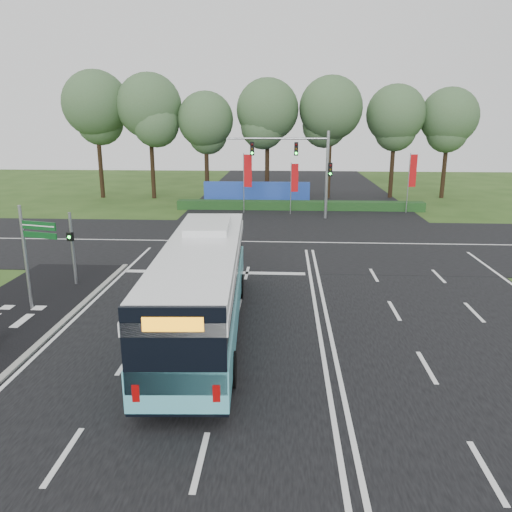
% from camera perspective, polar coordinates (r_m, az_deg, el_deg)
% --- Properties ---
extents(ground, '(120.00, 120.00, 0.00)m').
position_cam_1_polar(ground, '(21.49, 6.83, -6.14)').
color(ground, '#2A4818').
rests_on(ground, ground).
extents(road_main, '(20.00, 120.00, 0.04)m').
position_cam_1_polar(road_main, '(21.48, 6.83, -6.09)').
color(road_main, black).
rests_on(road_main, ground).
extents(road_cross, '(120.00, 14.00, 0.05)m').
position_cam_1_polar(road_cross, '(32.93, 5.60, 1.53)').
color(road_cross, black).
rests_on(road_cross, ground).
extents(kerb_strip, '(0.25, 18.00, 0.12)m').
position_cam_1_polar(kerb_strip, '(20.57, -22.24, -8.05)').
color(kerb_strip, gray).
rests_on(kerb_strip, ground).
extents(city_bus, '(3.36, 13.01, 3.70)m').
position_cam_1_polar(city_bus, '(18.72, -6.14, -3.33)').
color(city_bus, '#59C0CF').
rests_on(city_bus, ground).
extents(pedestrian_signal, '(0.33, 0.42, 3.60)m').
position_cam_1_polar(pedestrian_signal, '(25.46, -20.26, 1.06)').
color(pedestrian_signal, gray).
rests_on(pedestrian_signal, ground).
extents(street_sign, '(1.70, 0.53, 4.48)m').
position_cam_1_polar(street_sign, '(22.46, -24.30, 0.99)').
color(street_sign, gray).
rests_on(street_sign, ground).
extents(banner_flag_left, '(0.75, 0.20, 5.12)m').
position_cam_1_polar(banner_flag_left, '(42.97, -1.07, 9.27)').
color(banner_flag_left, gray).
rests_on(banner_flag_left, ground).
extents(banner_flag_mid, '(0.64, 0.15, 4.38)m').
position_cam_1_polar(banner_flag_mid, '(42.52, 4.33, 8.56)').
color(banner_flag_mid, gray).
rests_on(banner_flag_mid, ground).
extents(banner_flag_right, '(0.72, 0.31, 5.13)m').
position_cam_1_polar(banner_flag_right, '(44.93, 17.36, 8.86)').
color(banner_flag_right, gray).
rests_on(banner_flag_right, ground).
extents(traffic_light_gantry, '(8.41, 0.28, 7.00)m').
position_cam_1_polar(traffic_light_gantry, '(40.62, 5.60, 10.77)').
color(traffic_light_gantry, gray).
rests_on(traffic_light_gantry, ground).
extents(hedge, '(22.00, 1.20, 0.80)m').
position_cam_1_polar(hedge, '(45.10, 5.00, 5.77)').
color(hedge, '#163C1A').
rests_on(hedge, ground).
extents(blue_hoarding, '(10.00, 0.30, 2.20)m').
position_cam_1_polar(blue_hoarding, '(47.51, 0.07, 7.16)').
color(blue_hoarding, '#1F41A9').
rests_on(blue_hoarding, ground).
extents(eucalyptus_row, '(41.35, 7.90, 12.66)m').
position_cam_1_polar(eucalyptus_row, '(51.44, 0.26, 16.30)').
color(eucalyptus_row, black).
rests_on(eucalyptus_row, ground).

